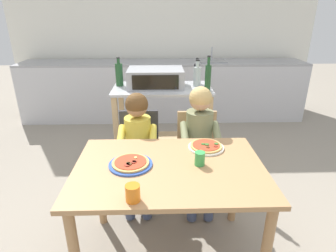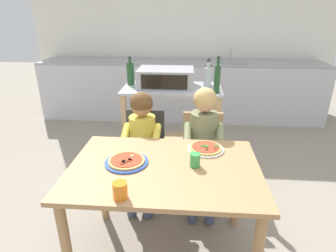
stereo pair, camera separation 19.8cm
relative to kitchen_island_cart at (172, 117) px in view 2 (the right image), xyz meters
name	(u,v)px [view 2 (the right image)]	position (x,y,z in m)	size (l,w,h in m)	color
ground_plane	(175,165)	(0.03, 0.06, -0.61)	(12.70, 12.70, 0.00)	gray
back_wall_tiled	(182,29)	(0.03, 2.02, 0.74)	(4.85, 0.12, 2.70)	white
kitchen_counter	(181,90)	(0.03, 1.61, -0.15)	(4.36, 0.60, 1.10)	silver
kitchen_island_cart	(172,117)	(0.00, 0.00, 0.00)	(0.98, 0.53, 0.92)	#B7BABF
toaster_oven	(166,78)	(-0.06, 0.03, 0.40)	(0.55, 0.39, 0.18)	#999BA0
bottle_slim_sauce	(131,73)	(-0.43, 0.08, 0.43)	(0.07, 0.07, 0.29)	#1E4723
bottle_squat_spirits	(208,74)	(0.36, 0.15, 0.42)	(0.06, 0.06, 0.26)	black
bottle_tall_green_wine	(208,76)	(0.35, 0.04, 0.42)	(0.08, 0.08, 0.27)	#ADB7B2
bottle_brown_beer	(217,78)	(0.42, -0.18, 0.45)	(0.06, 0.06, 0.34)	#1E4723
dining_table	(164,181)	(0.03, -1.21, 0.01)	(1.19, 0.82, 0.73)	#AD7F51
dining_chair_left	(144,149)	(-0.21, -0.51, -0.13)	(0.36, 0.36, 0.81)	#333338
dining_chair_right	(202,153)	(0.30, -0.54, -0.13)	(0.36, 0.36, 0.81)	tan
child_in_yellow_shirt	(142,137)	(-0.21, -0.63, 0.04)	(0.32, 0.42, 1.00)	#424C6B
child_in_olive_shirt	(204,138)	(0.30, -0.66, 0.07)	(0.32, 0.42, 1.06)	#424C6B
pizza_plate_blue_rimmed	(127,161)	(-0.21, -1.19, 0.13)	(0.28, 0.28, 0.03)	#3356B7
pizza_plate_white	(206,148)	(0.30, -0.97, 0.14)	(0.25, 0.25, 0.03)	white
drinking_cup_orange	(120,190)	(-0.17, -1.55, 0.17)	(0.08, 0.08, 0.09)	orange
drinking_cup_green	(195,160)	(0.22, -1.20, 0.17)	(0.07, 0.07, 0.09)	green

